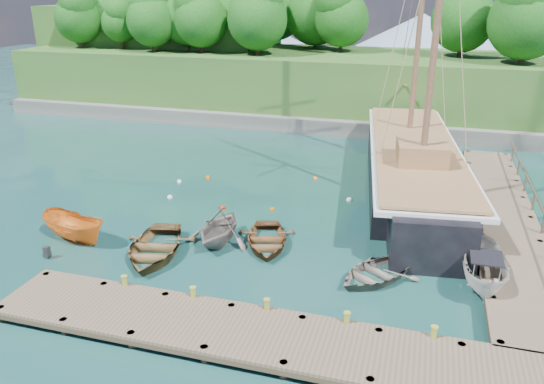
{
  "coord_description": "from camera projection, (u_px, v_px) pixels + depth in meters",
  "views": [
    {
      "loc": [
        6.96,
        -21.25,
        11.86
      ],
      "look_at": [
        -0.24,
        3.15,
        2.0
      ],
      "focal_mm": 35.0,
      "sensor_mm": 36.0,
      "label": 1
    }
  ],
  "objects": [
    {
      "name": "ground",
      "position": [
        258.0,
        255.0,
        25.13
      ],
      "size": [
        160.0,
        160.0,
        0.0
      ],
      "primitive_type": "plane",
      "color": "#133A34",
      "rests_on": "ground"
    },
    {
      "name": "dock_near",
      "position": [
        255.0,
        335.0,
        18.63
      ],
      "size": [
        20.0,
        3.2,
        1.1
      ],
      "color": "brown",
      "rests_on": "ground"
    },
    {
      "name": "dock_east",
      "position": [
        504.0,
        217.0,
        28.2
      ],
      "size": [
        3.2,
        24.0,
        1.1
      ],
      "color": "brown",
      "rests_on": "ground"
    },
    {
      "name": "bollard_0",
      "position": [
        127.0,
        298.0,
        21.62
      ],
      "size": [
        0.26,
        0.26,
        0.45
      ],
      "primitive_type": "cylinder",
      "color": "olive",
      "rests_on": "ground"
    },
    {
      "name": "bollard_1",
      "position": [
        194.0,
        310.0,
        20.83
      ],
      "size": [
        0.26,
        0.26,
        0.45
      ],
      "primitive_type": "cylinder",
      "color": "olive",
      "rests_on": "ground"
    },
    {
      "name": "bollard_2",
      "position": [
        267.0,
        323.0,
        20.04
      ],
      "size": [
        0.26,
        0.26,
        0.45
      ],
      "primitive_type": "cylinder",
      "color": "olive",
      "rests_on": "ground"
    },
    {
      "name": "bollard_3",
      "position": [
        346.0,
        337.0,
        19.25
      ],
      "size": [
        0.26,
        0.26,
        0.45
      ],
      "primitive_type": "cylinder",
      "color": "olive",
      "rests_on": "ground"
    },
    {
      "name": "bollard_4",
      "position": [
        431.0,
        352.0,
        18.46
      ],
      "size": [
        0.26,
        0.26,
        0.45
      ],
      "primitive_type": "cylinder",
      "color": "olive",
      "rests_on": "ground"
    },
    {
      "name": "rowboat_0",
      "position": [
        155.0,
        255.0,
        25.11
      ],
      "size": [
        4.52,
        5.59,
        1.02
      ],
      "primitive_type": "imported",
      "rotation": [
        0.0,
        0.0,
        0.22
      ],
      "color": "brown",
      "rests_on": "ground"
    },
    {
      "name": "rowboat_1",
      "position": [
        219.0,
        242.0,
        26.34
      ],
      "size": [
        3.34,
        3.83,
        1.97
      ],
      "primitive_type": "imported",
      "rotation": [
        0.0,
        0.0,
        -0.03
      ],
      "color": "#675E56",
      "rests_on": "ground"
    },
    {
      "name": "rowboat_2",
      "position": [
        266.0,
        246.0,
        26.03
      ],
      "size": [
        4.01,
        4.81,
        0.86
      ],
      "primitive_type": "imported",
      "rotation": [
        0.0,
        0.0,
        0.29
      ],
      "color": "brown",
      "rests_on": "ground"
    },
    {
      "name": "rowboat_3",
      "position": [
        375.0,
        279.0,
        23.08
      ],
      "size": [
        4.63,
        4.89,
        0.83
      ],
      "primitive_type": "imported",
      "rotation": [
        0.0,
        0.0,
        -0.62
      ],
      "color": "#665F55",
      "rests_on": "ground"
    },
    {
      "name": "motorboat_orange",
      "position": [
        76.0,
        240.0,
        26.57
      ],
      "size": [
        4.38,
        2.68,
        1.59
      ],
      "primitive_type": "imported",
      "rotation": [
        0.0,
        0.0,
        1.28
      ],
      "color": "orange",
      "rests_on": "ground"
    },
    {
      "name": "cabin_boat_white",
      "position": [
        482.0,
        287.0,
        22.42
      ],
      "size": [
        1.78,
        4.63,
        1.78
      ],
      "primitive_type": "imported",
      "rotation": [
        0.0,
        0.0,
        0.01
      ],
      "color": "beige",
      "rests_on": "ground"
    },
    {
      "name": "schooner",
      "position": [
        413.0,
        169.0,
        33.22
      ],
      "size": [
        7.94,
        28.92,
        21.48
      ],
      "rotation": [
        0.0,
        0.0,
        0.12
      ],
      "color": "black",
      "rests_on": "ground"
    },
    {
      "name": "mooring_buoy_0",
      "position": [
        170.0,
        198.0,
        31.91
      ],
      "size": [
        0.35,
        0.35,
        0.35
      ],
      "primitive_type": "sphere",
      "color": "silver",
      "rests_on": "ground"
    },
    {
      "name": "mooring_buoy_1",
      "position": [
        223.0,
        209.0,
        30.34
      ],
      "size": [
        0.32,
        0.32,
        0.32
      ],
      "primitive_type": "sphere",
      "color": "red",
      "rests_on": "ground"
    },
    {
      "name": "mooring_buoy_2",
      "position": [
        272.0,
        210.0,
        30.17
      ],
      "size": [
        0.29,
        0.29,
        0.29
      ],
      "primitive_type": "sphere",
      "color": "#D14C00",
      "rests_on": "ground"
    },
    {
      "name": "mooring_buoy_3",
      "position": [
        349.0,
        201.0,
        31.51
      ],
      "size": [
        0.36,
        0.36,
        0.36
      ],
      "primitive_type": "sphere",
      "color": "white",
      "rests_on": "ground"
    },
    {
      "name": "mooring_buoy_4",
      "position": [
        208.0,
        178.0,
        35.17
      ],
      "size": [
        0.34,
        0.34,
        0.34
      ],
      "primitive_type": "sphere",
      "color": "#CF5600",
      "rests_on": "ground"
    },
    {
      "name": "mooring_buoy_5",
      "position": [
        315.0,
        179.0,
        35.04
      ],
      "size": [
        0.31,
        0.31,
        0.31
      ],
      "primitive_type": "sphere",
      "color": "#FA6309",
      "rests_on": "ground"
    },
    {
      "name": "mooring_buoy_6",
      "position": [
        179.0,
        182.0,
        34.49
      ],
      "size": [
        0.32,
        0.32,
        0.32
      ],
      "primitive_type": "sphere",
      "color": "silver",
      "rests_on": "ground"
    },
    {
      "name": "headland",
      "position": [
        232.0,
        53.0,
        54.57
      ],
      "size": [
        51.0,
        19.31,
        12.9
      ],
      "color": "#474744",
      "rests_on": "ground"
    },
    {
      "name": "distant_ridge",
      "position": [
        417.0,
        37.0,
        85.02
      ],
      "size": [
        117.0,
        40.0,
        10.0
      ],
      "color": "#728CA5",
      "rests_on": "ground"
    }
  ]
}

